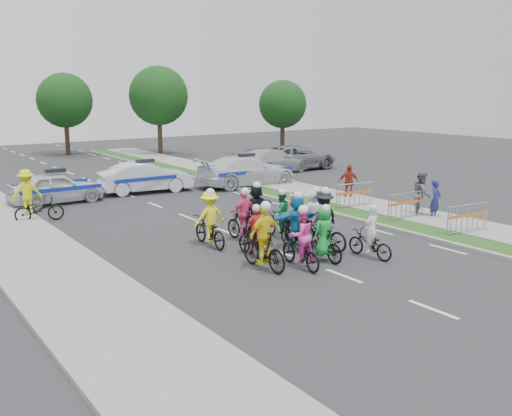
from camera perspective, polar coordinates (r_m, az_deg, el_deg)
ground at (r=16.02m, az=8.75°, el=-6.74°), size 90.00×90.00×0.00m
curb_right at (r=22.90m, az=9.32°, el=-0.96°), size 0.20×60.00×0.12m
grass_strip at (r=23.38m, az=10.55°, el=-0.75°), size 1.20×60.00×0.11m
sidewalk_right at (r=24.68m, az=13.48°, el=-0.19°), size 2.40×60.00×0.13m
sidewalk_left at (r=17.14m, az=-19.79°, el=-5.85°), size 3.00×60.00×0.13m
rider_0 at (r=17.70m, az=11.35°, el=-3.16°), size 0.71×1.69×1.68m
rider_1 at (r=17.14m, az=6.74°, el=-3.06°), size 0.74×1.67×1.75m
rider_2 at (r=16.40m, az=4.49°, el=-3.67°), size 0.83×1.87×1.86m
rider_3 at (r=16.18m, az=0.81°, el=-3.57°), size 1.03×1.93×2.01m
rider_4 at (r=18.40m, az=6.69°, el=-1.71°), size 1.20×2.07×2.04m
rider_5 at (r=18.13m, az=4.04°, el=-1.78°), size 1.58×1.88×1.93m
rider_6 at (r=17.49m, az=-0.14°, el=-3.11°), size 0.63×1.65×1.66m
rider_7 at (r=19.37m, az=5.79°, el=-1.18°), size 0.84×1.82×1.86m
rider_8 at (r=19.64m, az=2.45°, el=-1.16°), size 0.74×1.72×1.75m
rider_9 at (r=19.19m, az=-1.22°, el=-1.27°), size 0.96×1.80×1.86m
rider_10 at (r=18.63m, az=-4.66°, el=-1.60°), size 1.09×1.92×1.94m
rider_11 at (r=20.03m, az=-0.03°, el=-0.45°), size 1.53×1.83×1.92m
police_car_0 at (r=27.13m, az=-19.38°, el=1.91°), size 4.22×1.85×1.41m
police_car_1 at (r=28.88m, az=-10.97°, el=3.02°), size 4.72×2.21×1.50m
police_car_2 at (r=30.28m, az=-0.93°, el=3.72°), size 5.59×2.55×1.59m
civilian_sedan at (r=34.90m, az=1.61°, el=4.72°), size 5.43×2.81×1.50m
civilian_suv at (r=36.60m, az=3.92°, el=5.08°), size 5.67×2.67×1.57m
spectator_0 at (r=23.54m, az=17.51°, el=0.81°), size 0.65×0.51×1.58m
spectator_1 at (r=23.90m, az=16.24°, el=1.36°), size 1.13×1.10×1.83m
spectator_2 at (r=26.89m, az=9.24°, el=2.57°), size 1.01×0.85×1.62m
marshal_hiviz at (r=25.10m, az=-21.95°, el=1.48°), size 1.26×0.81×1.86m
barrier_0 at (r=21.36m, az=20.39°, el=-1.10°), size 2.05×0.75×1.12m
barrier_1 at (r=22.98m, az=14.78°, el=0.13°), size 2.02×0.59×1.12m
barrier_2 at (r=24.84m, az=9.83°, el=1.20°), size 2.05×0.73×1.12m
cone_0 at (r=25.27m, az=3.67°, el=1.03°), size 0.40×0.40×0.70m
cone_1 at (r=30.30m, az=0.46°, el=2.86°), size 0.40×0.40×0.70m
parked_bike at (r=23.68m, az=-20.86°, el=-0.12°), size 1.91×0.96×0.96m
tree_1 at (r=45.34m, az=-9.71°, el=10.99°), size 4.55×4.55×6.82m
tree_2 at (r=46.70m, az=2.68°, el=10.30°), size 3.85×3.85×5.77m
tree_4 at (r=46.90m, az=-18.59°, el=10.15°), size 4.20×4.20×6.30m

